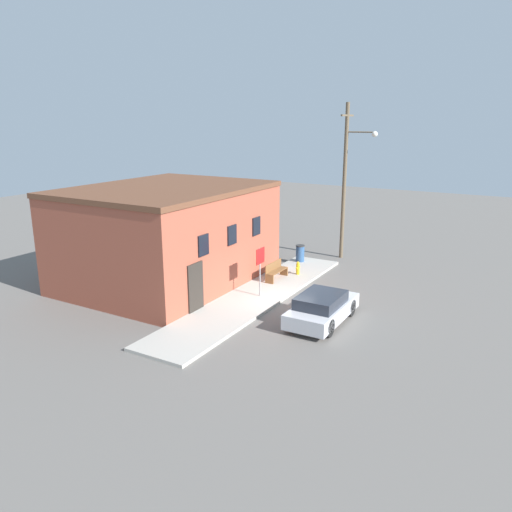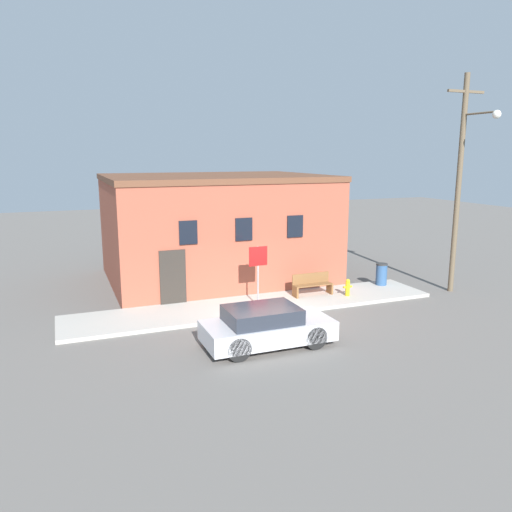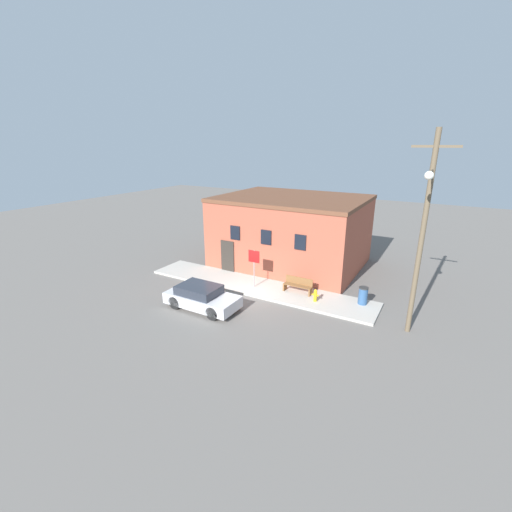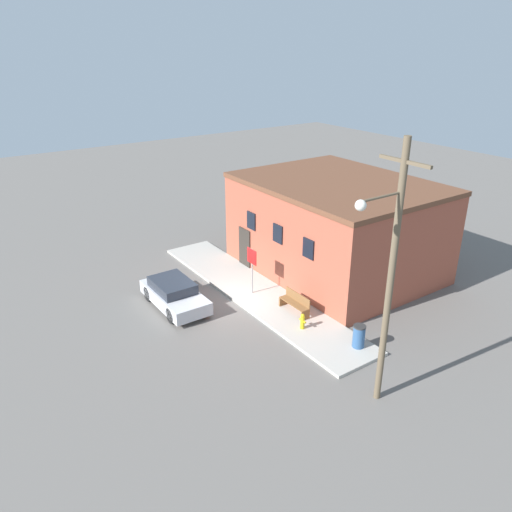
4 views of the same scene
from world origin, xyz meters
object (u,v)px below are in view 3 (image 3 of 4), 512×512
bench (298,285)px  trash_bin (363,296)px  parked_car (202,297)px  utility_pole (423,231)px  fire_hydrant (315,295)px  stop_sign (254,261)px

bench → trash_bin: bearing=5.1°
bench → parked_car: bearing=-132.5°
trash_bin → utility_pole: 5.14m
utility_pole → fire_hydrant: bearing=171.4°
bench → trash_bin: trash_bin is taller
stop_sign → bench: bearing=12.2°
fire_hydrant → bench: bench is taller
fire_hydrant → utility_pole: utility_pole is taller
trash_bin → stop_sign: bearing=-171.9°
stop_sign → bench: stop_sign is taller
stop_sign → trash_bin: (6.16, 0.87, -1.12)m
bench → parked_car: 5.53m
stop_sign → parked_car: stop_sign is taller
fire_hydrant → utility_pole: bearing=-8.6°
stop_sign → trash_bin: 6.32m
fire_hydrant → utility_pole: 6.46m
fire_hydrant → stop_sign: size_ratio=0.31×
bench → trash_bin: 3.59m
trash_bin → parked_car: bearing=-149.0°
fire_hydrant → parked_car: bearing=-145.5°
bench → parked_car: (-3.74, -4.07, 0.04)m
bench → utility_pole: 7.48m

